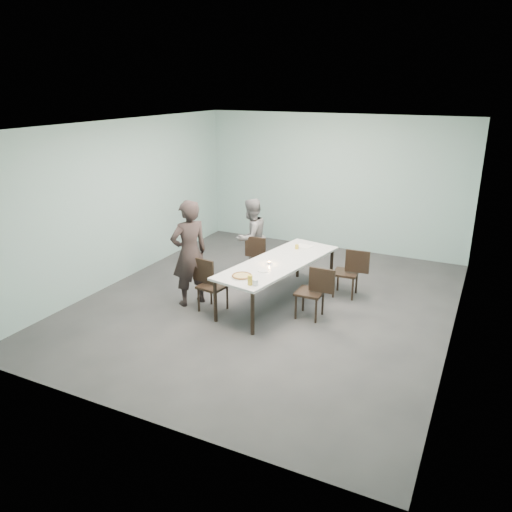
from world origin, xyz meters
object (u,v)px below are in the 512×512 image
at_px(table, 278,264).
at_px(chair_near_right, 315,289).
at_px(chair_near_left, 209,281).
at_px(pizza, 242,276).
at_px(diner_far, 251,238).
at_px(water_tumbler, 255,283).
at_px(tealight, 269,263).
at_px(amber_tumbler, 297,247).
at_px(chair_far_right, 351,270).
at_px(chair_far_left, 261,256).
at_px(side_plate, 263,271).
at_px(beer_glass, 250,280).
at_px(diner_near, 189,253).

bearing_deg(table, chair_near_right, -22.37).
distance_m(chair_near_left, pizza, 0.76).
xyz_separation_m(diner_far, water_tumbler, (1.12, -2.11, 0.03)).
height_order(tealight, amber_tumbler, amber_tumbler).
bearing_deg(chair_far_right, chair_near_left, 34.79).
bearing_deg(chair_far_right, chair_far_left, -2.08).
relative_size(chair_near_right, diner_far, 0.57).
relative_size(chair_far_left, chair_near_right, 1.00).
bearing_deg(table, chair_far_right, 36.85).
height_order(table, chair_far_right, chair_far_right).
xyz_separation_m(chair_far_left, diner_far, (-0.32, 0.24, 0.26)).
distance_m(pizza, side_plate, 0.43).
relative_size(chair_far_right, side_plate, 4.83).
xyz_separation_m(pizza, side_plate, (0.19, 0.39, -0.01)).
relative_size(chair_near_right, amber_tumbler, 10.88).
distance_m(chair_far_right, side_plate, 1.72).
bearing_deg(beer_glass, table, 91.63).
bearing_deg(chair_near_right, chair_far_left, -36.52).
xyz_separation_m(side_plate, amber_tumbler, (0.07, 1.29, 0.04)).
xyz_separation_m(chair_near_right, diner_far, (-1.78, 1.30, 0.26)).
distance_m(table, chair_far_right, 1.32).
bearing_deg(table, pizza, -103.56).
relative_size(beer_glass, water_tumbler, 1.67).
distance_m(table, beer_glass, 1.15).
xyz_separation_m(table, chair_far_right, (1.05, 0.78, -0.19)).
relative_size(pizza, water_tumbler, 3.78).
height_order(diner_far, beer_glass, diner_far).
height_order(beer_glass, amber_tumbler, beer_glass).
relative_size(diner_near, water_tumbler, 20.28).
bearing_deg(chair_near_right, chair_far_right, -104.51).
bearing_deg(amber_tumbler, chair_near_left, -121.99).
bearing_deg(diner_near, table, 148.06).
bearing_deg(tealight, diner_near, -157.43).
height_order(side_plate, water_tumbler, water_tumbler).
relative_size(chair_far_right, pizza, 2.56).
relative_size(pizza, side_plate, 1.89).
height_order(chair_far_left, diner_near, diner_near).
bearing_deg(chair_near_left, tealight, 41.54).
xyz_separation_m(chair_near_left, chair_near_right, (1.70, 0.46, 0.00)).
xyz_separation_m(chair_near_right, chair_far_right, (0.27, 1.10, 0.00)).
relative_size(chair_near_left, chair_near_right, 1.00).
xyz_separation_m(diner_far, pizza, (0.78, -1.90, 0.00)).
distance_m(side_plate, tealight, 0.34).
relative_size(chair_far_right, tealight, 15.54).
relative_size(chair_near_left, pizza, 2.56).
bearing_deg(tealight, chair_far_right, 40.85).
xyz_separation_m(table, pizza, (-0.22, -0.92, 0.08)).
bearing_deg(amber_tumbler, diner_far, 167.99).
bearing_deg(table, chair_near_left, -139.89).
xyz_separation_m(water_tumbler, amber_tumbler, (-0.08, 1.88, -0.01)).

